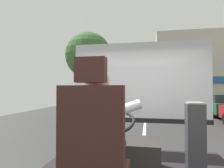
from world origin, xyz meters
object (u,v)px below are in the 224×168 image
at_px(bus_driver, 99,132).
at_px(parked_car_green, 220,105).
at_px(driver_seat, 95,159).
at_px(fare_box, 195,138).
at_px(steering_console, 118,153).

xyz_separation_m(bus_driver, parked_car_green, (4.98, 11.83, -0.68)).
bearing_deg(bus_driver, driver_seat, -90.00).
distance_m(driver_seat, bus_driver, 0.22).
height_order(bus_driver, parked_car_green, bus_driver).
bearing_deg(bus_driver, parked_car_green, 67.18).
distance_m(bus_driver, fare_box, 1.49).
bearing_deg(bus_driver, fare_box, 47.26).
bearing_deg(steering_console, bus_driver, -90.00).
relative_size(steering_console, fare_box, 1.20).
xyz_separation_m(driver_seat, fare_box, (1.00, 1.21, -0.10)).
bearing_deg(steering_console, fare_box, 3.55).
bearing_deg(driver_seat, bus_driver, 90.00).
bearing_deg(driver_seat, fare_box, 50.56).
xyz_separation_m(steering_console, fare_box, (1.00, 0.06, 0.23)).
xyz_separation_m(bus_driver, fare_box, (1.00, 1.08, -0.28)).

